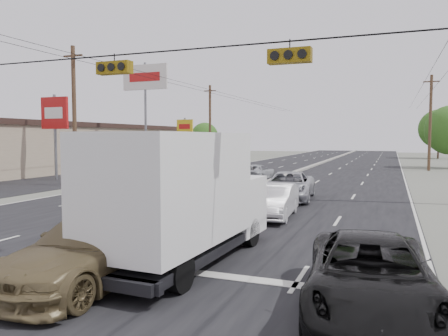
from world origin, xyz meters
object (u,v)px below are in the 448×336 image
Objects in this scene: utility_pole_left_b at (74,115)px; tree_left_far at (205,136)px; pole_sign_mid at (55,118)px; queue_car_c at (288,186)px; utility_pole_left_c at (210,125)px; oncoming_near at (140,184)px; box_truck at (183,197)px; queue_car_a at (233,193)px; red_sedan at (193,206)px; tree_right_far at (439,129)px; pole_sign_far at (185,130)px; oncoming_far at (256,173)px; black_suv at (371,276)px; tan_sedan at (98,247)px; utility_pole_right_c at (430,122)px; pole_sign_billboard at (145,84)px; queue_car_b at (274,201)px.

tree_left_far is (-9.50, 45.00, -1.39)m from utility_pole_left_b.
pole_sign_mid is 21.45m from queue_car_c.
utility_pole_left_c is 29.69m from oncoming_near.
queue_car_a is (-2.09, 9.84, -1.19)m from box_truck.
red_sedan is at bearing -34.42° from pole_sign_mid.
pole_sign_mid is 20.51m from queue_car_a.
tree_left_far is 0.75× the size of tree_right_far.
utility_pole_left_b is 25.25m from pole_sign_far.
oncoming_far is (11.10, -16.57, -4.46)m from utility_pole_left_c.
black_suv is at bearing -47.11° from red_sedan.
tan_sedan is (-1.24, -2.14, -1.02)m from box_truck.
utility_pole_right_c is 1.98× the size of oncoming_near.
black_suv is 13.66m from queue_car_a.
pole_sign_mid is (-29.50, -22.00, 0.01)m from utility_pole_right_c.
tree_right_far is (28.50, 30.00, -0.15)m from utility_pole_left_c.
oncoming_near is (-6.38, 6.22, 0.01)m from red_sedan.
tree_left_far is at bearing 106.70° from pole_sign_far.
utility_pole_right_c is 2.27× the size of red_sedan.
box_truck is at bearing -100.17° from tree_right_far.
tan_sedan is at bearing -70.59° from utility_pole_left_c.
pole_sign_far reaches higher than oncoming_far.
black_suv is (5.03, -1.81, -1.11)m from box_truck.
tree_right_far reaches higher than queue_car_a.
tree_left_far is 39.31m from tree_right_far.
queue_car_a is at bearing 105.21° from oncoming_far.
black_suv is at bearing -63.16° from utility_pole_left_c.
oncoming_near is at bearing -75.15° from utility_pole_left_c.
utility_pole_left_c reaches higher than queue_car_a.
tree_left_far is (-5.00, 42.00, -1.40)m from pole_sign_mid.
box_truck is at bearing -63.87° from pole_sign_far.
tree_left_far is 1.14× the size of black_suv.
utility_pole_right_c is 43.33m from tan_sedan.
box_truck reaches higher than oncoming_far.
red_sedan is 18.26m from oncoming_far.
utility_pole_left_c is at bearing 90.00° from utility_pole_left_b.
utility_pole_left_b is 15.39m from queue_car_a.
pole_sign_billboard is (-2.00, -12.00, 3.76)m from utility_pole_left_c.
red_sedan is (17.40, -34.61, -3.68)m from pole_sign_far.
box_truck is 23.71m from oncoming_far.
tree_left_far reaches higher than queue_car_a.
utility_pole_left_b is at bearing 152.97° from queue_car_b.
tree_right_far is at bearing 82.44° from box_truck.
tree_left_far is 66.53m from tan_sedan.
black_suv reaches higher than oncoming_far.
pole_sign_billboard is at bearing -76.81° from tree_left_far.
pole_sign_far is 30.67m from oncoming_near.
pole_sign_mid is 1.31× the size of black_suv.
utility_pole_right_c is at bearing 23.96° from pole_sign_billboard.
box_truck reaches higher than oncoming_near.
tan_sedan is 1.03× the size of queue_car_c.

